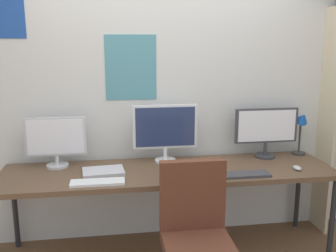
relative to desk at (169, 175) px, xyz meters
name	(u,v)px	position (x,y,z in m)	size (l,w,h in m)	color
wall_back	(162,94)	(0.00, 0.42, 0.61)	(5.08, 0.11, 2.60)	silver
desk	(169,175)	(0.00, 0.00, 0.00)	(2.68, 0.68, 0.74)	brown
office_chair	(196,252)	(0.08, -0.68, -0.29)	(0.52, 0.52, 0.99)	#2D2D33
monitor_left	(56,140)	(-0.90, 0.21, 0.27)	(0.49, 0.18, 0.41)	silver
monitor_center	(165,130)	(0.00, 0.21, 0.33)	(0.55, 0.18, 0.49)	silver
monitor_right	(266,129)	(0.90, 0.21, 0.30)	(0.57, 0.18, 0.44)	#38383D
desk_lamp	(302,125)	(1.24, 0.22, 0.32)	(0.11, 0.16, 0.42)	#333333
keyboard_left	(98,182)	(-0.56, -0.23, 0.06)	(0.39, 0.13, 0.02)	silver
keyboard_right	(245,175)	(0.56, -0.23, 0.06)	(0.38, 0.13, 0.02)	#38383D
mouse_left_side	(297,168)	(1.02, -0.16, 0.06)	(0.06, 0.10, 0.03)	silver
mouse_right_side	(210,173)	(0.30, -0.16, 0.06)	(0.06, 0.10, 0.03)	black
laptop_closed	(103,171)	(-0.52, 0.00, 0.06)	(0.32, 0.22, 0.02)	silver
coffee_mug	(193,173)	(0.15, -0.23, 0.09)	(0.11, 0.08, 0.09)	blue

